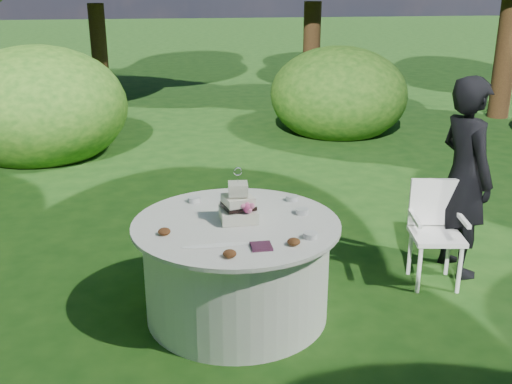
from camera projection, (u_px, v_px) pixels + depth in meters
ground at (237, 312)px, 4.71m from camera, size 80.00×80.00×0.00m
napkins at (261, 246)px, 4.03m from camera, size 0.14×0.14×0.02m
feather_plume at (216, 245)px, 4.05m from camera, size 0.48×0.07×0.01m
guest at (465, 177)px, 5.14m from camera, size 0.49×0.68×1.75m
table at (237, 268)px, 4.59m from camera, size 1.56×1.56×0.77m
cake at (238, 206)px, 4.45m from camera, size 0.27×0.28×0.41m
chair at (435, 224)px, 5.08m from camera, size 0.48×0.48×0.89m
votives at (273, 210)px, 4.64m from camera, size 0.91×0.96×0.04m
petal_cups at (228, 242)px, 4.06m from camera, size 0.96×0.53×0.05m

